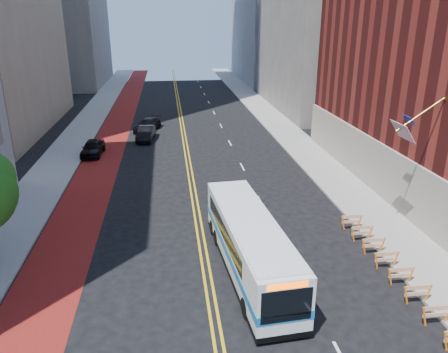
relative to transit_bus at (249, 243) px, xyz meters
The scene contains 12 objects.
ground 5.74m from the transit_bus, 114.27° to the right, with size 160.00×160.00×0.00m, color black.
sidewalk_left 28.81m from the transit_bus, 119.72° to the left, with size 4.00×140.00×0.15m, color gray.
sidewalk_right 26.86m from the transit_bus, 68.70° to the left, with size 4.00×140.00×0.15m, color gray.
bus_lane_paint 27.10m from the transit_bus, 112.52° to the left, with size 3.60×140.00×0.01m, color maroon.
center_line_inner 25.16m from the transit_bus, 95.58° to the left, with size 0.14×140.00×0.01m, color gold.
center_line_outer 25.12m from the transit_bus, 94.76° to the left, with size 0.14×140.00×0.01m, color gold.
lane_dashes 33.12m from the transit_bus, 85.60° to the left, with size 0.14×98.20×0.01m.
construction_barriers 7.57m from the transit_bus, 12.22° to the right, with size 1.42×10.91×1.00m.
transit_bus is the anchor object (origin of this frame).
car_a 25.12m from the transit_bus, 117.04° to the left, with size 1.80×4.47×1.52m, color black.
car_b 28.09m from the transit_bus, 103.28° to the left, with size 1.61×4.62×1.52m, color black.
car_c 32.27m from the transit_bus, 101.52° to the left, with size 2.01×4.93×1.43m, color black.
Camera 1 is at (-1.66, -14.96, 12.81)m, focal length 35.00 mm.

